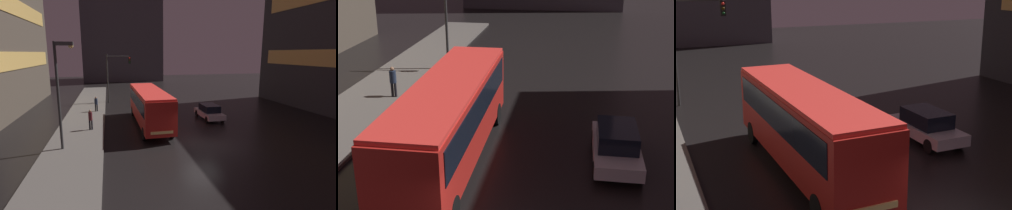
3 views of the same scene
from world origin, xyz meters
The scene contains 9 objects.
ground_plane centered at (0.00, 0.00, 0.00)m, with size 120.00×120.00×0.00m, color black.
sidewalk_left centered at (-9.00, 10.00, 0.07)m, with size 4.00×48.00×0.15m.
building_far_backdrop centered at (-2.83, 49.31, 14.61)m, with size 18.07×12.00×29.22m.
bus_near centered at (-2.94, 6.14, 2.05)m, with size 2.57×11.03×3.33m.
car_taxi centered at (3.36, 7.20, 0.75)m, with size 1.81×4.29×1.48m.
pedestrian_near centered at (-7.94, 12.69, 1.11)m, with size 0.49×0.49×1.65m.
pedestrian_mid centered at (-8.11, 5.38, 1.15)m, with size 0.34×0.34×1.74m.
traffic_light_main centered at (-5.52, 18.41, 4.33)m, with size 3.16×0.35×6.44m.
street_lamp_sidewalk centered at (-9.49, 1.09, 4.95)m, with size 1.25×0.36×7.18m.
Camera 1 is at (-6.46, -17.09, 6.61)m, focal length 28.00 mm.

